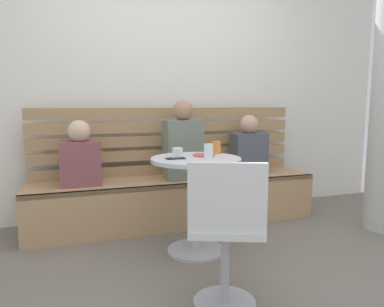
{
  "coord_description": "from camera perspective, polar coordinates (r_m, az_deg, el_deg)",
  "views": [
    {
      "loc": [
        -0.93,
        -2.03,
        1.14
      ],
      "look_at": [
        -0.02,
        0.66,
        0.75
      ],
      "focal_mm": 33.73,
      "sensor_mm": 36.0,
      "label": 1
    }
  ],
  "objects": [
    {
      "name": "person_adult",
      "position": [
        3.36,
        -1.44,
        1.48
      ],
      "size": [
        0.34,
        0.22,
        0.74
      ],
      "color": "slate",
      "rests_on": "booth_bench"
    },
    {
      "name": "plate_small",
      "position": [
        2.8,
        1.88,
        -0.25
      ],
      "size": [
        0.17,
        0.17,
        0.01
      ],
      "primitive_type": "cylinder",
      "color": "#DB4C42",
      "rests_on": "cafe_table"
    },
    {
      "name": "white_chair",
      "position": [
        2.0,
        5.38,
        -11.9
      ],
      "size": [
        0.52,
        0.52,
        0.85
      ],
      "color": "#ADADB2",
      "rests_on": "ground"
    },
    {
      "name": "booth_bench",
      "position": [
        3.48,
        -2.51,
        -7.49
      ],
      "size": [
        2.7,
        0.52,
        0.44
      ],
      "color": "tan",
      "rests_on": "ground"
    },
    {
      "name": "cafe_table",
      "position": [
        2.75,
        0.61,
        -5.23
      ],
      "size": [
        0.68,
        0.68,
        0.74
      ],
      "color": "#ADADB2",
      "rests_on": "ground"
    },
    {
      "name": "phone_on_table",
      "position": [
        2.65,
        -2.64,
        -0.78
      ],
      "size": [
        0.14,
        0.07,
        0.01
      ],
      "primitive_type": "cube",
      "rotation": [
        0.0,
        0.0,
        1.58
      ],
      "color": "black",
      "rests_on": "cafe_table"
    },
    {
      "name": "cup_ceramic_white",
      "position": [
        2.75,
        -2.3,
        0.19
      ],
      "size": [
        0.08,
        0.08,
        0.07
      ],
      "primitive_type": "cylinder",
      "color": "white",
      "rests_on": "cafe_table"
    },
    {
      "name": "booth_backrest",
      "position": [
        3.61,
        -3.63,
        2.03
      ],
      "size": [
        2.65,
        0.04,
        0.66
      ],
      "color": "#A68157",
      "rests_on": "booth_bench"
    },
    {
      "name": "person_child_left",
      "position": [
        3.25,
        -17.27,
        -0.55
      ],
      "size": [
        0.34,
        0.22,
        0.57
      ],
      "color": "brown",
      "rests_on": "booth_bench"
    },
    {
      "name": "cup_water_clear",
      "position": [
        2.66,
        2.63,
        0.37
      ],
      "size": [
        0.07,
        0.07,
        0.11
      ],
      "primitive_type": "cylinder",
      "color": "white",
      "rests_on": "cafe_table"
    },
    {
      "name": "cup_tumbler_orange",
      "position": [
        2.93,
        3.88,
        0.94
      ],
      "size": [
        0.07,
        0.07,
        0.1
      ],
      "primitive_type": "cylinder",
      "color": "orange",
      "rests_on": "cafe_table"
    },
    {
      "name": "back_wall",
      "position": [
        3.8,
        -4.52,
        12.48
      ],
      "size": [
        5.2,
        0.1,
        2.9
      ],
      "primitive_type": "cube",
      "color": "white",
      "rests_on": "ground"
    },
    {
      "name": "ground",
      "position": [
        2.5,
        5.66,
        -19.29
      ],
      "size": [
        8.0,
        8.0,
        0.0
      ],
      "primitive_type": "plane",
      "color": "#70665B"
    },
    {
      "name": "person_child_middle",
      "position": [
        3.69,
        8.94,
        0.87
      ],
      "size": [
        0.34,
        0.22,
        0.59
      ],
      "color": "#4C515B",
      "rests_on": "booth_bench"
    }
  ]
}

